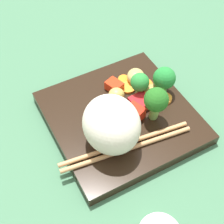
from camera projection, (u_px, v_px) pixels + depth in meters
ground_plane at (121, 124)px, 58.92cm from camera, size 110.00×110.00×2.00cm
square_plate at (121, 117)px, 57.40cm from camera, size 23.50×23.50×1.94cm
rice_mound at (112, 124)px, 49.83cm from camera, size 10.24×9.30×8.57cm
broccoli_floret_0 at (156, 101)px, 52.89cm from camera, size 3.96×3.96×6.52cm
broccoli_floret_1 at (140, 83)px, 57.05cm from camera, size 3.23×3.23×4.80cm
broccoli_floret_2 at (164, 79)px, 57.29cm from camera, size 3.88×3.88×5.46cm
carrot_slice_0 at (165, 99)px, 58.39cm from camera, size 3.50×3.50×0.60cm
carrot_slice_1 at (124, 79)px, 61.48cm from camera, size 2.64×2.64×0.42cm
carrot_slice_2 at (128, 87)px, 60.17cm from camera, size 3.26×3.26×0.42cm
carrot_slice_3 at (153, 104)px, 57.64cm from camera, size 2.80×2.80×0.62cm
carrot_slice_4 at (144, 85)px, 60.42cm from camera, size 3.31×3.31×0.63cm
pepper_chunk_0 at (140, 102)px, 57.33cm from camera, size 3.41×3.41×1.49cm
pepper_chunk_1 at (114, 86)px, 59.51cm from camera, size 3.35×2.95×1.70cm
pepper_chunk_2 at (134, 113)px, 55.37cm from camera, size 3.61×3.63×2.05cm
chicken_piece_0 at (116, 95)px, 57.88cm from camera, size 3.56×3.65×2.22cm
chicken_piece_1 at (152, 91)px, 58.45cm from camera, size 3.63×4.05×2.07cm
chicken_piece_4 at (136, 76)px, 60.61cm from camera, size 4.77×4.63×2.29cm
chopstick_pair at (126, 146)px, 52.09cm from camera, size 4.72×21.46×0.71cm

